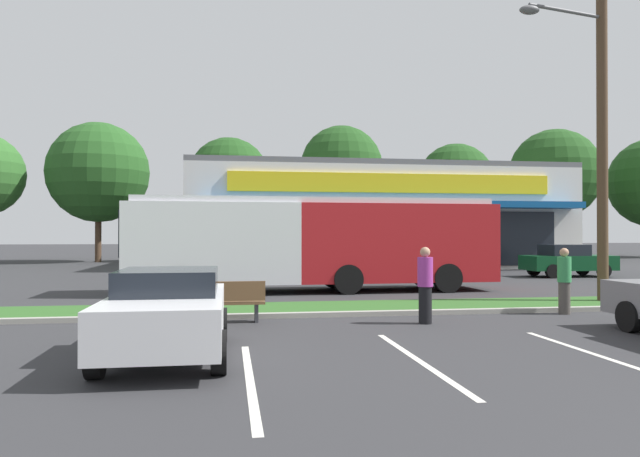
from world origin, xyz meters
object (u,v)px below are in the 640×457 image
car_0 (567,260)px  pedestrian_by_pole (425,285)px  utility_pole (599,92)px  car_2 (168,311)px  bus_stop_bench (229,301)px  city_bus (314,241)px  pedestrian_near_bench (564,281)px

car_0 → pedestrian_by_pole: bearing=-131.1°
utility_pole → car_2: size_ratio=2.72×
bus_stop_bench → city_bus: bearing=-112.8°
utility_pole → city_bus: bearing=145.8°
bus_stop_bench → car_0: car_0 is taller
city_bus → car_0: (12.80, 5.32, -0.99)m
car_0 → pedestrian_by_pole: size_ratio=2.39×
city_bus → bus_stop_bench: (-2.93, -6.97, -1.26)m
car_0 → bus_stop_bench: bearing=-142.0°
city_bus → pedestrian_near_bench: (5.40, -6.73, -0.93)m
city_bus → car_0: city_bus is taller
pedestrian_near_bench → bus_stop_bench: bearing=113.5°
car_2 → pedestrian_by_pole: (5.35, 2.88, 0.11)m
city_bus → utility_pole: bearing=144.6°
pedestrian_near_bench → city_bus: bearing=60.6°
car_0 → car_2: size_ratio=0.98×
city_bus → pedestrian_near_bench: city_bus is taller
car_2 → car_0: bearing=133.6°
bus_stop_bench → pedestrian_by_pole: pedestrian_by_pole is taller
car_0 → car_2: 23.11m
car_2 → pedestrian_near_bench: size_ratio=2.53×
bus_stop_bench → car_0: size_ratio=0.39×
city_bus → pedestrian_near_bench: bearing=127.5°
car_0 → pedestrian_near_bench: size_ratio=2.48×
utility_pole → pedestrian_near_bench: utility_pole is taller
car_0 → utility_pole: bearing=-117.1°
car_2 → pedestrian_by_pole: pedestrian_by_pole is taller
city_bus → pedestrian_by_pole: city_bus is taller
car_0 → car_2: bearing=-136.4°
car_2 → utility_pole: bearing=115.9°
city_bus → pedestrian_near_bench: size_ratio=7.70×
utility_pole → bus_stop_bench: utility_pole is taller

